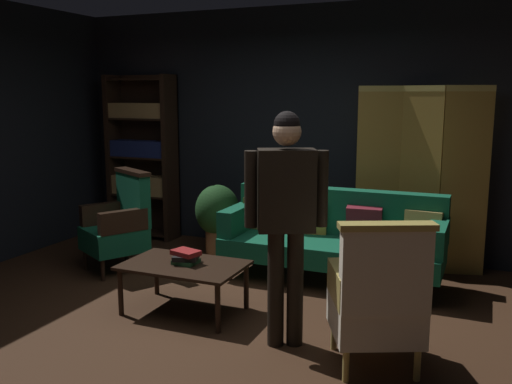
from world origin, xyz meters
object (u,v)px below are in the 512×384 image
object	(u,v)px
bookshelf	(143,155)
book_green_cloth	(186,262)
velvet_couch	(334,235)
folding_screen	(420,176)
armchair_wing_left	(120,224)
standing_figure	(286,208)
book_black_cloth	(186,257)
armchair_gilt_accent	(378,299)
potted_plant	(217,214)
book_red_leather	(186,253)
coffee_table	(184,269)

from	to	relation	value
bookshelf	book_green_cloth	distance (m)	2.76
velvet_couch	book_green_cloth	size ratio (longest dim) A/B	11.32
folding_screen	armchair_wing_left	size ratio (longest dim) A/B	1.83
standing_figure	book_black_cloth	distance (m)	1.16
armchair_gilt_accent	book_green_cloth	bearing A→B (deg)	166.98
folding_screen	book_green_cloth	xyz separation A→B (m)	(-1.63, -1.98, -0.55)
standing_figure	potted_plant	xyz separation A→B (m)	(-1.53, 1.95, -0.57)
potted_plant	book_red_leather	world-z (taller)	potted_plant
bookshelf	book_green_cloth	world-z (taller)	bookshelf
folding_screen	coffee_table	world-z (taller)	folding_screen
potted_plant	book_red_leather	xyz separation A→B (m)	(0.55, -1.67, 0.05)
armchair_wing_left	velvet_couch	bearing A→B (deg)	14.62
book_green_cloth	book_black_cloth	xyz separation A→B (m)	(0.00, 0.00, 0.04)
folding_screen	armchair_gilt_accent	distance (m)	2.42
folding_screen	velvet_couch	xyz separation A→B (m)	(-0.71, -0.70, -0.53)
coffee_table	book_black_cloth	distance (m)	0.10
velvet_couch	potted_plant	size ratio (longest dim) A/B	2.66
coffee_table	folding_screen	bearing A→B (deg)	50.56
velvet_couch	book_red_leather	distance (m)	1.58
bookshelf	coffee_table	xyz separation A→B (m)	(1.77, -2.04, -0.68)
book_green_cloth	potted_plant	bearing A→B (deg)	108.26
velvet_couch	armchair_gilt_accent	distance (m)	1.83
bookshelf	book_black_cloth	world-z (taller)	bookshelf
coffee_table	book_red_leather	distance (m)	0.14
bookshelf	standing_figure	distance (m)	3.59
folding_screen	bookshelf	xyz separation A→B (m)	(-3.41, 0.04, 0.07)
standing_figure	potted_plant	world-z (taller)	standing_figure
book_black_cloth	book_red_leather	distance (m)	0.04
potted_plant	velvet_couch	bearing A→B (deg)	-14.85
velvet_couch	book_black_cloth	size ratio (longest dim) A/B	10.65
armchair_gilt_accent	book_black_cloth	size ratio (longest dim) A/B	5.22
book_green_cloth	book_red_leather	distance (m)	0.08
potted_plant	book_green_cloth	world-z (taller)	potted_plant
potted_plant	book_green_cloth	xyz separation A→B (m)	(0.55, -1.67, -0.02)
book_black_cloth	book_red_leather	size ratio (longest dim) A/B	0.88
coffee_table	bookshelf	bearing A→B (deg)	130.95
folding_screen	armchair_gilt_accent	bearing A→B (deg)	-89.18
coffee_table	armchair_wing_left	distance (m)	1.41
velvet_couch	potted_plant	xyz separation A→B (m)	(-1.47, 0.39, 0.00)
velvet_couch	standing_figure	bearing A→B (deg)	-87.78
armchair_gilt_accent	standing_figure	world-z (taller)	standing_figure
armchair_wing_left	book_green_cloth	distance (m)	1.41
bookshelf	book_red_leather	bearing A→B (deg)	-48.63
armchair_wing_left	coffee_table	bearing A→B (deg)	-31.94
velvet_couch	book_red_leather	size ratio (longest dim) A/B	9.38
velvet_couch	armchair_wing_left	world-z (taller)	armchair_wing_left
armchair_gilt_accent	standing_figure	size ratio (longest dim) A/B	0.61
coffee_table	book_black_cloth	size ratio (longest dim) A/B	5.02
book_red_leather	book_black_cloth	bearing A→B (deg)	0.00
armchair_wing_left	book_green_cloth	size ratio (longest dim) A/B	5.55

